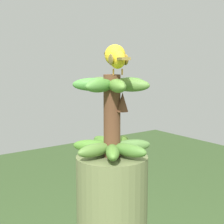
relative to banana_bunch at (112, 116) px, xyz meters
The scene contains 2 objects.
banana_bunch is the anchor object (origin of this frame).
perched_bird 0.18m from the banana_bunch, 145.17° to the left, with size 0.13×0.22×0.09m.
Camera 1 is at (0.65, 0.89, 1.37)m, focal length 56.31 mm.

